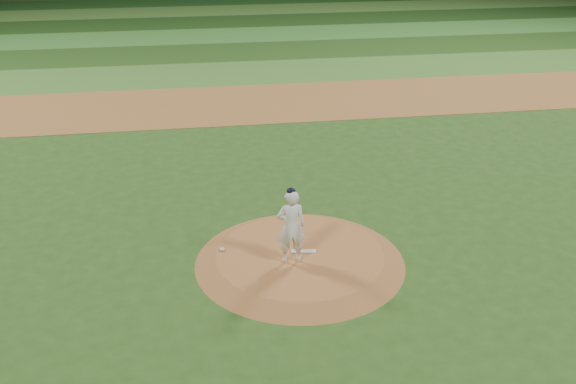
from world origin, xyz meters
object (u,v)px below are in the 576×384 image
at_px(pitching_rubber, 304,251).
at_px(pitcher_on_mound, 291,226).
at_px(pitchers_mound, 300,258).
at_px(rosin_bag, 222,249).

xyz_separation_m(pitching_rubber, pitcher_on_mound, (-0.40, -0.39, 0.99)).
bearing_deg(pitching_rubber, pitchers_mound, -141.39).
bearing_deg(rosin_bag, pitching_rubber, -10.93).
bearing_deg(pitcher_on_mound, pitching_rubber, 44.03).
bearing_deg(rosin_bag, pitchers_mound, -13.37).
distance_m(pitching_rubber, pitcher_on_mound, 1.14).
distance_m(pitching_rubber, rosin_bag, 2.14).
distance_m(pitchers_mound, pitching_rubber, 0.19).
bearing_deg(pitching_rubber, rosin_bag, 177.29).
distance_m(rosin_bag, pitcher_on_mound, 2.12).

